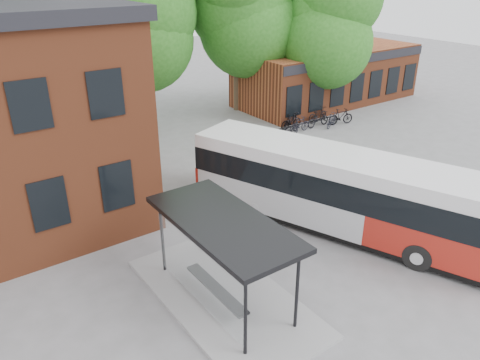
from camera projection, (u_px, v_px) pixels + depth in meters
ground at (307, 240)px, 18.07m from camera, size 100.00×100.00×0.00m
shop_row at (327, 75)px, 35.45m from camera, size 14.00×6.20×4.00m
bus_shelter at (224, 260)px, 14.35m from camera, size 3.60×7.00×2.90m
bike_rail at (306, 125)px, 30.25m from camera, size 5.20×0.10×0.38m
tree_0 at (17, 52)px, 24.36m from camera, size 7.92×7.92×11.00m
tree_1 at (135, 43)px, 28.92m from camera, size 7.92×7.92×10.40m
tree_2 at (236, 31)px, 31.75m from camera, size 7.92×7.92×11.00m
tree_3 at (330, 45)px, 31.81m from camera, size 7.04×7.04×9.28m
city_bus at (337, 192)px, 18.37m from camera, size 6.85×12.50×3.14m
bicycle_0 at (288, 130)px, 28.69m from camera, size 1.60×0.60×0.83m
bicycle_1 at (299, 125)px, 29.38m from camera, size 1.64×0.51×0.98m
bicycle_2 at (291, 120)px, 30.36m from camera, size 1.83×1.19×0.91m
bicycle_3 at (291, 121)px, 29.90m from camera, size 1.72×0.55×1.03m
bicycle_4 at (318, 119)px, 30.39m from camera, size 1.89×0.75×0.97m
bicycle_5 at (332, 120)px, 30.27m from camera, size 1.64×1.01×0.95m
bicycle_6 at (318, 114)px, 31.48m from camera, size 1.83×0.80×0.93m
bicycle_7 at (341, 117)px, 30.77m from camera, size 1.82×0.99×1.06m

